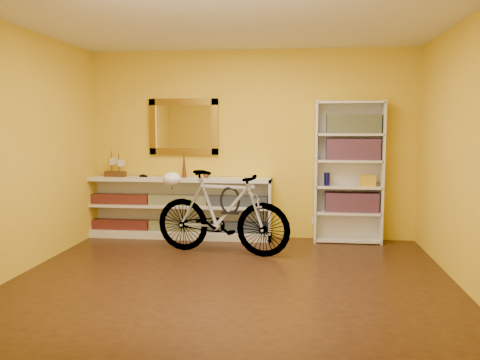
# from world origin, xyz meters

# --- Properties ---
(floor) EXTENTS (4.50, 4.00, 0.01)m
(floor) POSITION_xyz_m (0.00, 0.00, -0.01)
(floor) COLOR black
(floor) RESTS_ON ground
(ceiling) EXTENTS (4.50, 4.00, 0.01)m
(ceiling) POSITION_xyz_m (0.00, 0.00, 2.60)
(ceiling) COLOR silver
(ceiling) RESTS_ON ground
(back_wall) EXTENTS (4.50, 0.01, 2.60)m
(back_wall) POSITION_xyz_m (0.00, 2.00, 1.30)
(back_wall) COLOR gold
(back_wall) RESTS_ON ground
(left_wall) EXTENTS (0.01, 4.00, 2.60)m
(left_wall) POSITION_xyz_m (-2.25, 0.00, 1.30)
(left_wall) COLOR gold
(left_wall) RESTS_ON ground
(right_wall) EXTENTS (0.01, 4.00, 2.60)m
(right_wall) POSITION_xyz_m (2.25, 0.00, 1.30)
(right_wall) COLOR gold
(right_wall) RESTS_ON ground
(gilt_mirror) EXTENTS (0.98, 0.06, 0.78)m
(gilt_mirror) POSITION_xyz_m (-0.95, 1.97, 1.55)
(gilt_mirror) COLOR brown
(gilt_mirror) RESTS_ON back_wall
(wall_socket) EXTENTS (0.09, 0.02, 0.09)m
(wall_socket) POSITION_xyz_m (0.90, 1.99, 0.25)
(wall_socket) COLOR silver
(wall_socket) RESTS_ON back_wall
(console_unit) EXTENTS (2.60, 0.35, 0.85)m
(console_unit) POSITION_xyz_m (-1.00, 1.81, 0.42)
(console_unit) COLOR silver
(console_unit) RESTS_ON floor
(cd_row_lower) EXTENTS (2.50, 0.13, 0.14)m
(cd_row_lower) POSITION_xyz_m (-1.00, 1.79, 0.17)
(cd_row_lower) COLOR black
(cd_row_lower) RESTS_ON console_unit
(cd_row_upper) EXTENTS (2.50, 0.13, 0.14)m
(cd_row_upper) POSITION_xyz_m (-1.00, 1.79, 0.54)
(cd_row_upper) COLOR navy
(cd_row_upper) RESTS_ON console_unit
(model_ship) EXTENTS (0.31, 0.15, 0.36)m
(model_ship) POSITION_xyz_m (-1.91, 1.81, 1.03)
(model_ship) COLOR #412612
(model_ship) RESTS_ON console_unit
(toy_car) EXTENTS (0.00, 0.00, 0.00)m
(toy_car) POSITION_xyz_m (-1.50, 1.81, 0.85)
(toy_car) COLOR black
(toy_car) RESTS_ON console_unit
(bronze_ornament) EXTENTS (0.07, 0.07, 0.39)m
(bronze_ornament) POSITION_xyz_m (-0.92, 1.81, 1.04)
(bronze_ornament) COLOR brown
(bronze_ornament) RESTS_ON console_unit
(decorative_orb) EXTENTS (0.09, 0.09, 0.09)m
(decorative_orb) POSITION_xyz_m (-0.60, 1.81, 0.89)
(decorative_orb) COLOR brown
(decorative_orb) RESTS_ON console_unit
(bookcase) EXTENTS (0.90, 0.30, 1.90)m
(bookcase) POSITION_xyz_m (1.32, 1.84, 0.95)
(bookcase) COLOR silver
(bookcase) RESTS_ON floor
(book_row_a) EXTENTS (0.70, 0.22, 0.26)m
(book_row_a) POSITION_xyz_m (1.37, 1.84, 0.55)
(book_row_a) COLOR maroon
(book_row_a) RESTS_ON bookcase
(book_row_b) EXTENTS (0.70, 0.22, 0.28)m
(book_row_b) POSITION_xyz_m (1.37, 1.84, 1.25)
(book_row_b) COLOR maroon
(book_row_b) RESTS_ON bookcase
(book_row_c) EXTENTS (0.70, 0.22, 0.25)m
(book_row_c) POSITION_xyz_m (1.37, 1.84, 1.59)
(book_row_c) COLOR #1A565E
(book_row_c) RESTS_ON bookcase
(travel_mug) EXTENTS (0.08, 0.08, 0.17)m
(travel_mug) POSITION_xyz_m (1.04, 1.82, 0.85)
(travel_mug) COLOR navy
(travel_mug) RESTS_ON bookcase
(red_tin) EXTENTS (0.18, 0.18, 0.20)m
(red_tin) POSITION_xyz_m (1.12, 1.87, 1.57)
(red_tin) COLOR maroon
(red_tin) RESTS_ON bookcase
(yellow_bag) EXTENTS (0.20, 0.14, 0.15)m
(yellow_bag) POSITION_xyz_m (1.57, 1.80, 0.84)
(yellow_bag) COLOR gold
(yellow_bag) RESTS_ON bookcase
(bicycle) EXTENTS (0.77, 1.80, 1.03)m
(bicycle) POSITION_xyz_m (-0.26, 1.02, 0.51)
(bicycle) COLOR silver
(bicycle) RESTS_ON floor
(helmet) EXTENTS (0.23, 0.22, 0.17)m
(helmet) POSITION_xyz_m (-0.91, 1.14, 0.90)
(helmet) COLOR white
(helmet) RESTS_ON bicycle
(u_lock) EXTENTS (0.25, 0.03, 0.25)m
(u_lock) POSITION_xyz_m (-0.16, 1.00, 0.67)
(u_lock) COLOR black
(u_lock) RESTS_ON bicycle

